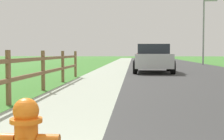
{
  "coord_description": "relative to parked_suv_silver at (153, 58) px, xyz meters",
  "views": [
    {
      "loc": [
        0.39,
        -1.36,
        1.1
      ],
      "look_at": [
        -0.19,
        7.29,
        0.62
      ],
      "focal_mm": 52.45,
      "sensor_mm": 36.0,
      "label": 1
    }
  ],
  "objects": [
    {
      "name": "ground_plane",
      "position": [
        -1.44,
        8.5,
        -0.78
      ],
      "size": [
        120.0,
        120.0,
        0.0
      ],
      "primitive_type": "plane",
      "color": "#418131"
    },
    {
      "name": "road_asphalt",
      "position": [
        2.06,
        10.5,
        -0.78
      ],
      "size": [
        7.0,
        66.0,
        0.01
      ],
      "primitive_type": "cube",
      "color": "#393939",
      "rests_on": "ground"
    },
    {
      "name": "curb_concrete",
      "position": [
        -4.44,
        10.5,
        -0.78
      ],
      "size": [
        6.0,
        66.0,
        0.01
      ],
      "primitive_type": "cube",
      "color": "#A8B29E",
      "rests_on": "ground"
    },
    {
      "name": "grass_verge",
      "position": [
        -5.94,
        10.5,
        -0.77
      ],
      "size": [
        5.0,
        66.0,
        0.0
      ],
      "primitive_type": "cube",
      "color": "#418131",
      "rests_on": "ground"
    },
    {
      "name": "rail_fence",
      "position": [
        -3.62,
        -10.03,
        -0.11
      ],
      "size": [
        0.11,
        13.02,
        1.14
      ],
      "color": "brown",
      "rests_on": "ground"
    },
    {
      "name": "parked_suv_silver",
      "position": [
        0.0,
        0.0,
        0.0
      ],
      "size": [
        2.19,
        4.36,
        1.53
      ],
      "color": "#B7BABF",
      "rests_on": "ground"
    },
    {
      "name": "parked_car_beige",
      "position": [
        0.51,
        8.07,
        0.0
      ],
      "size": [
        2.04,
        4.89,
        1.52
      ],
      "color": "#C6B793",
      "rests_on": "ground"
    },
    {
      "name": "parked_car_red",
      "position": [
        0.22,
        16.64,
        -0.03
      ],
      "size": [
        2.21,
        4.48,
        1.5
      ],
      "color": "maroon",
      "rests_on": "ground"
    },
    {
      "name": "street_lamp",
      "position": [
        5.0,
        10.58,
        2.63
      ],
      "size": [
        1.17,
        0.2,
        5.65
      ],
      "color": "gray",
      "rests_on": "ground"
    }
  ]
}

